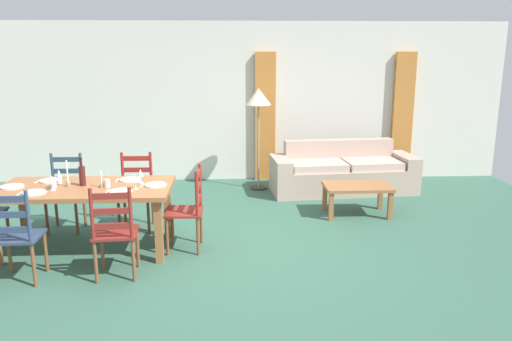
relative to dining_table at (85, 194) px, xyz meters
The scene contains 33 objects.
ground_plane 1.69m from the dining_table, ahead, with size 9.60×9.60×0.02m, color #345E4C.
wall_far 3.68m from the dining_table, 64.54° to the left, with size 9.60×0.16×2.70m, color silver.
curtain_panel_left 3.85m from the dining_table, 54.71° to the left, with size 0.35×0.08×2.20m, color #C17532.
curtain_panel_right 5.59m from the dining_table, 34.12° to the left, with size 0.35×0.08×2.20m, color #C17532.
dining_table is the anchor object (origin of this frame).
dining_chair_near_left 0.92m from the dining_table, 119.97° to the right, with size 0.43×0.41×0.96m.
dining_chair_near_right 0.88m from the dining_table, 56.69° to the right, with size 0.45×0.43×0.96m.
dining_chair_far_left 0.88m from the dining_table, 122.12° to the left, with size 0.42×0.40×0.96m.
dining_chair_far_right 0.87m from the dining_table, 61.03° to the left, with size 0.42×0.40×0.96m.
dining_chair_head_east 1.16m from the dining_table, ahead, with size 0.42×0.44×0.96m.
dinner_plate_near_left 0.52m from the dining_table, 150.95° to the right, with size 0.24×0.24×0.02m, color white.
fork_near_left 0.66m from the dining_table, 157.38° to the right, with size 0.02×0.17×0.01m, color silver.
dinner_plate_near_right 0.52m from the dining_table, 29.05° to the right, with size 0.24×0.24×0.02m, color white.
fork_near_right 0.40m from the dining_table, 39.81° to the right, with size 0.02×0.17×0.01m, color silver.
dinner_plate_far_left 0.52m from the dining_table, 150.95° to the left, with size 0.24×0.24×0.02m, color white.
fork_far_left 0.66m from the dining_table, 157.38° to the left, with size 0.02×0.17×0.01m, color silver.
dinner_plate_far_right 0.52m from the dining_table, 29.05° to the left, with size 0.24×0.24×0.02m, color white.
fork_far_right 0.40m from the dining_table, 39.81° to the left, with size 0.02×0.17×0.01m, color silver.
dinner_plate_head_west 0.79m from the dining_table, behind, with size 0.24×0.24×0.02m, color white.
dinner_plate_head_east 0.79m from the dining_table, ahead, with size 0.24×0.24×0.02m, color white.
fork_head_east 0.64m from the dining_table, ahead, with size 0.02×0.17×0.01m, color silver.
wine_bottle 0.21m from the dining_table, 122.22° to the left, with size 0.07×0.07×0.32m.
wine_glass_near_left 0.38m from the dining_table, 156.27° to the right, with size 0.06×0.06×0.16m.
wine_glass_near_right 0.63m from the dining_table, 12.65° to the right, with size 0.06×0.06×0.16m.
wine_glass_far_left 0.40m from the dining_table, 155.64° to the left, with size 0.06×0.06×0.16m.
wine_glass_far_right 0.64m from the dining_table, 12.22° to the left, with size 0.06×0.06×0.16m.
coffee_cup_primary 0.29m from the dining_table, ahead, with size 0.07×0.07×0.09m, color beige.
coffee_cup_secondary 0.35m from the dining_table, behind, with size 0.07×0.07×0.09m, color beige.
candle_tall 0.25m from the dining_table, behind, with size 0.05×0.05×0.29m.
candle_short 0.24m from the dining_table, 11.31° to the right, with size 0.05×0.05×0.18m.
couch 4.15m from the dining_table, 34.41° to the left, with size 2.34×1.00×0.80m.
coffee_table 3.54m from the dining_table, 18.48° to the left, with size 0.90×0.56×0.42m.
standing_lamp 3.34m from the dining_table, 50.68° to the left, with size 0.40×0.40×1.64m.
Camera 1 is at (0.08, -5.38, 2.21)m, focal length 35.05 mm.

